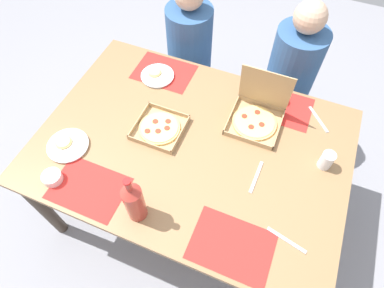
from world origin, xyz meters
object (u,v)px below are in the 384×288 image
Objects in this scene: plate_middle at (68,145)px; soda_bottle at (134,201)px; diner_left_seat at (190,61)px; cup_red at (327,160)px; pizza_box_corner_left at (257,115)px; cup_spare at (276,94)px; pizza_box_corner_right at (160,128)px; plate_near_left at (157,76)px; diner_right_seat at (286,86)px; condiment_bowl at (52,177)px.

soda_bottle reaches higher than plate_middle.
diner_left_seat reaches higher than plate_middle.
cup_red is (1.27, 0.40, 0.04)m from plate_middle.
pizza_box_corner_left is 0.96× the size of soda_bottle.
pizza_box_corner_right is at bearing -139.77° from cup_spare.
pizza_box_corner_left is 0.66m from plate_near_left.
diner_right_seat reaches higher than plate_middle.
condiment_bowl is (-0.47, -0.01, -0.11)m from soda_bottle.
cup_spare is at bearing 65.81° from soda_bottle.
plate_middle is 0.19× the size of diner_left_seat.
pizza_box_corner_left is 0.26× the size of diner_right_seat.
diner_left_seat is at bearing 87.45° from plate_near_left.
cup_red is at bearing 37.91° from soda_bottle.
soda_bottle is at bearing -142.09° from cup_red.
plate_middle is 1.18m from cup_spare.
condiment_bowl is at bearing -126.31° from pizza_box_corner_right.
plate_near_left is 2.14× the size of condiment_bowl.
soda_bottle is (0.52, -0.19, 0.12)m from plate_middle.
pizza_box_corner_left reaches higher than condiment_bowl.
diner_right_seat reaches higher than pizza_box_corner_left.
condiment_bowl is at bearing -154.10° from cup_red.
diner_right_seat is (-0.30, 0.71, -0.28)m from cup_red.
cup_spare is (0.41, 0.92, -0.08)m from soda_bottle.
plate_near_left is at bearing -148.46° from diner_right_seat.
pizza_box_corner_right is 0.40m from plate_near_left.
plate_near_left is at bearing -92.55° from diner_left_seat.
diner_left_seat is (-0.17, 0.82, -0.26)m from pizza_box_corner_right.
plate_near_left is 0.17× the size of diner_right_seat.
soda_bottle is 3.26× the size of cup_spare.
pizza_box_corner_left reaches higher than cup_red.
pizza_box_corner_left reaches higher than plate_near_left.
plate_near_left is 0.85m from condiment_bowl.
diner_right_seat is (0.92, 1.30, -0.26)m from condiment_bowl.
diner_left_seat reaches higher than plate_near_left.
soda_bottle reaches higher than plate_near_left.
diner_right_seat reaches higher than plate_near_left.
cup_spare is (0.93, 0.73, 0.04)m from plate_middle.
plate_middle is 0.56m from soda_bottle.
cup_red reaches higher than condiment_bowl.
cup_spare reaches higher than plate_near_left.
soda_bottle is at bearing 0.76° from condiment_bowl.
pizza_box_corner_left is at bearing 159.92° from cup_red.
pizza_box_corner_left is at bearing 32.14° from plate_middle.
cup_red is (0.34, -0.33, 0.00)m from cup_spare.
soda_bottle is at bearing -114.19° from cup_spare.
pizza_box_corner_left is at bearing -8.42° from plate_near_left.
diner_left_seat is 0.97× the size of diner_right_seat.
cup_spare is 1.28m from condiment_bowl.
cup_spare is 0.48m from cup_red.
plate_middle is at bearing -144.54° from pizza_box_corner_right.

